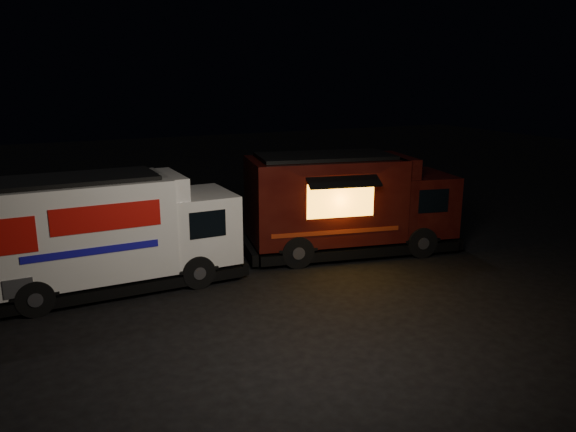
% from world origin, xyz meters
% --- Properties ---
extents(ground, '(80.00, 80.00, 0.00)m').
position_xyz_m(ground, '(0.00, 0.00, 0.00)').
color(ground, black).
rests_on(ground, ground).
extents(white_truck, '(7.12, 2.60, 3.20)m').
position_xyz_m(white_truck, '(-2.79, 2.69, 1.60)').
color(white_truck, silver).
rests_on(white_truck, ground).
extents(red_truck, '(7.47, 3.94, 3.30)m').
position_xyz_m(red_truck, '(4.81, 2.72, 1.65)').
color(red_truck, '#3C100B').
rests_on(red_truck, ground).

